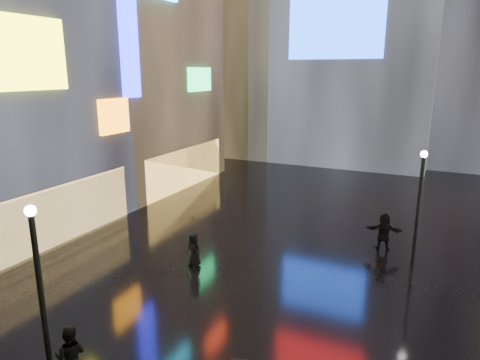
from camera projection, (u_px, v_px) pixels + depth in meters
The scene contains 9 objects.
ground at pixel (305, 238), 22.50m from camera, with size 140.00×140.00×0.00m, color black.
building_left_far at pixel (126, 37), 31.66m from camera, with size 10.28×12.00×22.00m.
tower_flank_left at pixel (242, 26), 44.35m from camera, with size 10.00×10.00×26.00m, color black.
lamp_near at pixel (40, 285), 11.49m from camera, with size 0.30×0.30×5.20m.
lamp_far at pixel (419, 201), 18.94m from camera, with size 0.30×0.30×5.20m.
pedestrian_1 at pixel (71, 356), 11.78m from camera, with size 0.88×0.69×1.81m, color black.
pedestrian_4 at pixel (194, 249), 19.15m from camera, with size 0.75×0.49×1.53m, color black.
pedestrian_5 at pixel (384, 232), 20.77m from camera, with size 1.74×0.55×1.87m, color black.
umbrella_2 at pixel (193, 225), 18.86m from camera, with size 0.86×0.88×0.79m, color black.
Camera 1 is at (5.92, -0.48, 8.53)m, focal length 32.00 mm.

